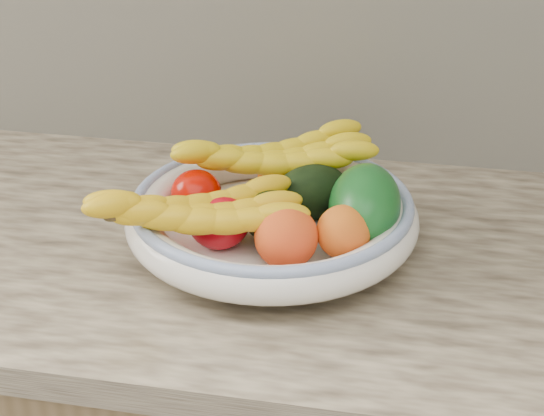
{
  "coord_description": "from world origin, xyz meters",
  "views": [
    {
      "loc": [
        0.19,
        0.7,
        1.47
      ],
      "look_at": [
        0.0,
        1.66,
        0.96
      ],
      "focal_mm": 55.0,
      "sensor_mm": 36.0,
      "label": 1
    }
  ],
  "objects": [
    {
      "name": "tomato_left",
      "position": [
        -0.11,
        1.68,
        0.96
      ],
      "size": [
        0.09,
        0.09,
        0.06
      ],
      "primitive_type": "ellipsoid",
      "rotation": [
        0.0,
        0.0,
        0.39
      ],
      "color": "#BD0A00",
      "rests_on": "fruit_bowl"
    },
    {
      "name": "banana_bunch_back",
      "position": [
        -0.02,
        1.74,
        0.99
      ],
      "size": [
        0.32,
        0.21,
        0.08
      ],
      "primitive_type": null,
      "rotation": [
        0.0,
        0.0,
        0.38
      ],
      "color": "yellow",
      "rests_on": "fruit_bowl"
    },
    {
      "name": "avocado_center",
      "position": [
        -0.0,
        1.64,
        0.96
      ],
      "size": [
        0.07,
        0.1,
        0.06
      ],
      "primitive_type": "ellipsoid",
      "rotation": [
        0.0,
        0.0,
        0.12
      ],
      "color": "black",
      "rests_on": "fruit_bowl"
    },
    {
      "name": "tomato_near_left",
      "position": [
        -0.06,
        1.61,
        0.96
      ],
      "size": [
        0.08,
        0.08,
        0.07
      ],
      "primitive_type": "ellipsoid",
      "rotation": [
        0.0,
        0.0,
        -0.04
      ],
      "color": "#B60510",
      "rests_on": "fruit_bowl"
    },
    {
      "name": "peach_right",
      "position": [
        0.1,
        1.6,
        0.97
      ],
      "size": [
        0.09,
        0.09,
        0.07
      ],
      "primitive_type": "ellipsoid",
      "rotation": [
        0.0,
        0.0,
        0.33
      ],
      "color": "orange",
      "rests_on": "fruit_bowl"
    },
    {
      "name": "fruit_bowl",
      "position": [
        0.0,
        1.66,
        0.95
      ],
      "size": [
        0.39,
        0.39,
        0.08
      ],
      "color": "white",
      "rests_on": "kitchen_counter"
    },
    {
      "name": "peach_front",
      "position": [
        0.03,
        1.58,
        0.97
      ],
      "size": [
        0.1,
        0.1,
        0.08
      ],
      "primitive_type": "ellipsoid",
      "rotation": [
        0.0,
        0.0,
        0.37
      ],
      "color": "orange",
      "rests_on": "fruit_bowl"
    },
    {
      "name": "clementine_back_right",
      "position": [
        0.02,
        1.75,
        0.95
      ],
      "size": [
        0.07,
        0.07,
        0.05
      ],
      "primitive_type": "ellipsoid",
      "rotation": [
        0.0,
        0.0,
        0.4
      ],
      "color": "#EB5C04",
      "rests_on": "fruit_bowl"
    },
    {
      "name": "banana_bunch_front",
      "position": [
        -0.08,
        1.58,
        0.98
      ],
      "size": [
        0.31,
        0.22,
        0.08
      ],
      "primitive_type": null,
      "rotation": [
        0.0,
        0.0,
        0.44
      ],
      "color": "yellow",
      "rests_on": "fruit_bowl"
    },
    {
      "name": "green_mango",
      "position": [
        0.12,
        1.66,
        0.98
      ],
      "size": [
        0.13,
        0.15,
        0.13
      ],
      "primitive_type": "ellipsoid",
      "rotation": [
        0.0,
        0.31,
        0.1
      ],
      "color": "#0D4916",
      "rests_on": "fruit_bowl"
    },
    {
      "name": "clementine_back_mid",
      "position": [
        0.0,
        1.72,
        0.95
      ],
      "size": [
        0.05,
        0.05,
        0.05
      ],
      "primitive_type": "ellipsoid",
      "rotation": [
        0.0,
        0.0,
        -0.08
      ],
      "color": "#FF5005",
      "rests_on": "fruit_bowl"
    },
    {
      "name": "avocado_right",
      "position": [
        0.05,
        1.71,
        0.96
      ],
      "size": [
        0.13,
        0.13,
        0.08
      ],
      "primitive_type": "ellipsoid",
      "rotation": [
        0.0,
        0.0,
        -0.9
      ],
      "color": "black",
      "rests_on": "fruit_bowl"
    },
    {
      "name": "clementine_back_left",
      "position": [
        -0.02,
        1.76,
        0.95
      ],
      "size": [
        0.06,
        0.06,
        0.04
      ],
      "primitive_type": "ellipsoid",
      "rotation": [
        0.0,
        0.0,
        -0.26
      ],
      "color": "#E05604",
      "rests_on": "fruit_bowl"
    }
  ]
}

